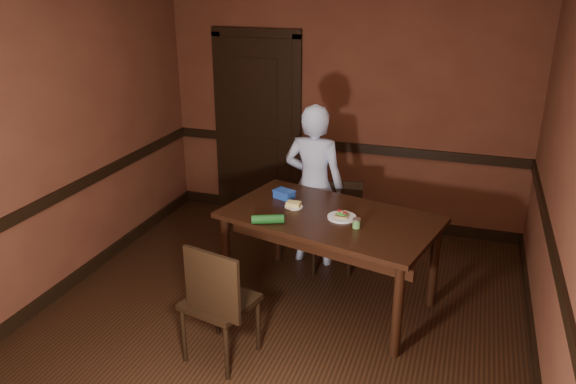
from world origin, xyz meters
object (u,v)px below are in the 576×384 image
Objects in this scene: dining_table at (329,259)px; chair_far at (332,228)px; food_tub at (284,194)px; chair_near at (220,299)px; sandwich_plate at (342,216)px; cheese_saucer at (294,205)px; person at (314,186)px; sauce_jar at (357,223)px.

chair_far reaches higher than dining_table.
food_tub is (-0.49, 0.24, 0.45)m from dining_table.
chair_far is 1.65m from chair_near.
sandwich_plate is (0.66, 0.97, 0.35)m from chair_near.
food_tub reaches higher than cheese_saucer.
chair_near reaches higher than food_tub.
dining_table is at bearing -5.67° from food_tub.
person reaches higher than chair_far.
food_tub is at bearing -151.73° from chair_far.
person is (-0.21, 0.10, 0.37)m from chair_far.
sauce_jar is (0.15, -0.15, 0.02)m from sandwich_plate.
chair_near reaches higher than chair_far.
person is at bearing 124.74° from sauce_jar.
sauce_jar reaches higher than sandwich_plate.
sandwich_plate reaches higher than cheese_saucer.
cheese_saucer is 0.75× the size of food_tub.
chair_near is at bearing -124.33° from sandwich_plate.
cheese_saucer is (0.22, 1.06, 0.35)m from chair_near.
sauce_jar is 0.65m from cheese_saucer.
person is at bearing 89.75° from cheese_saucer.
chair_far is 0.96m from sauce_jar.
food_tub reaches higher than sandwich_plate.
food_tub is at bearing -80.43° from chair_near.
chair_far is 0.44m from person.
sandwich_plate is (0.11, -0.02, 0.43)m from dining_table.
person is 0.84m from sandwich_plate.
food_tub is at bearing 167.16° from dining_table.
sandwich_plate is at bearing 122.65° from person.
person reaches higher than sauce_jar.
chair_near is 1.22m from sauce_jar.
person is (-0.34, 0.69, 0.39)m from dining_table.
food_tub is at bearing 151.07° from sauce_jar.
dining_table is 11.06× the size of cheese_saucer.
sauce_jar is 0.37× the size of food_tub.
chair_near reaches higher than sauce_jar.
cheese_saucer is at bearing 168.57° from sandwich_plate.
dining_table is 22.44× the size of sauce_jar.
chair_near reaches higher than dining_table.
sandwich_plate reaches higher than chair_far.
person reaches higher than sandwich_plate.
chair_far is at bearing 64.81° from food_tub.
dining_table is 0.55m from sauce_jar.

